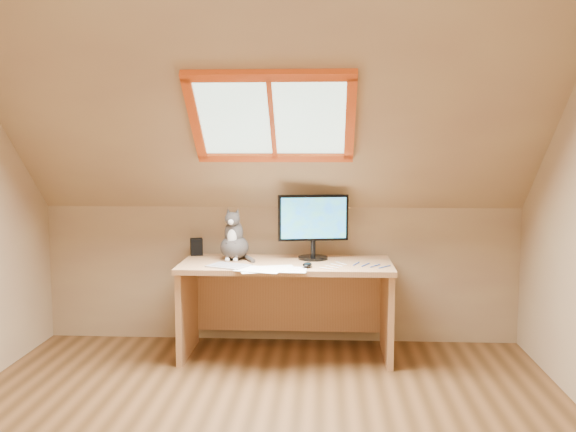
{
  "coord_description": "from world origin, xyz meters",
  "views": [
    {
      "loc": [
        0.32,
        -2.94,
        1.45
      ],
      "look_at": [
        0.1,
        1.0,
        1.02
      ],
      "focal_mm": 40.0,
      "sensor_mm": 36.0,
      "label": 1
    }
  ],
  "objects": [
    {
      "name": "room_shell",
      "position": [
        0.0,
        -0.09,
        1.43
      ],
      "size": [
        3.52,
        3.52,
        2.41
      ],
      "color": "tan",
      "rests_on": "ground"
    },
    {
      "name": "desk",
      "position": [
        0.07,
        1.44,
        0.45
      ],
      "size": [
        1.44,
        0.63,
        0.66
      ],
      "color": "tan",
      "rests_on": "ground"
    },
    {
      "name": "monitor",
      "position": [
        0.25,
        1.51,
        0.92
      ],
      "size": [
        0.49,
        0.21,
        0.45
      ],
      "color": "black",
      "rests_on": "desk"
    },
    {
      "name": "cat",
      "position": [
        -0.3,
        1.47,
        0.79
      ],
      "size": [
        0.22,
        0.26,
        0.37
      ],
      "color": "#48423F",
      "rests_on": "desk"
    },
    {
      "name": "desk_speaker",
      "position": [
        -0.6,
        1.63,
        0.72
      ],
      "size": [
        0.11,
        0.11,
        0.12
      ],
      "primitive_type": "cube",
      "rotation": [
        0.0,
        0.0,
        0.28
      ],
      "color": "black",
      "rests_on": "desk"
    },
    {
      "name": "graphics_tablet",
      "position": [
        -0.3,
        1.19,
        0.66
      ],
      "size": [
        0.31,
        0.27,
        0.01
      ],
      "primitive_type": "cube",
      "rotation": [
        0.0,
        0.0,
        -0.42
      ],
      "color": "#B2B2B7",
      "rests_on": "desk"
    },
    {
      "name": "mouse",
      "position": [
        0.22,
        1.2,
        0.67
      ],
      "size": [
        0.08,
        0.12,
        0.03
      ],
      "primitive_type": "ellipsoid",
      "rotation": [
        0.0,
        0.0,
        -0.15
      ],
      "color": "black",
      "rests_on": "desk"
    },
    {
      "name": "papers",
      "position": [
        0.0,
        1.12,
        0.66
      ],
      "size": [
        0.35,
        0.3,
        0.01
      ],
      "color": "white",
      "rests_on": "desk"
    },
    {
      "name": "cables",
      "position": [
        0.54,
        1.26,
        0.66
      ],
      "size": [
        0.51,
        0.26,
        0.01
      ],
      "color": "silver",
      "rests_on": "desk"
    }
  ]
}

